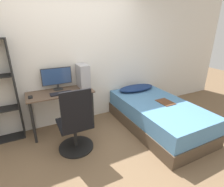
{
  "coord_description": "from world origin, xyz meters",
  "views": [
    {
      "loc": [
        -0.87,
        -1.85,
        1.88
      ],
      "look_at": [
        0.43,
        0.73,
        0.75
      ],
      "focal_mm": 28.0,
      "sensor_mm": 36.0,
      "label": 1
    }
  ],
  "objects_px": {
    "keyboard": "(61,93)",
    "pc_tower": "(83,76)",
    "office_chair": "(76,128)",
    "monitor": "(57,77)",
    "bed": "(157,115)"
  },
  "relations": [
    {
      "from": "keyboard",
      "to": "office_chair",
      "type": "bearing_deg",
      "value": -84.87
    },
    {
      "from": "office_chair",
      "to": "monitor",
      "type": "height_order",
      "value": "monitor"
    },
    {
      "from": "office_chair",
      "to": "bed",
      "type": "relative_size",
      "value": 0.54
    },
    {
      "from": "bed",
      "to": "pc_tower",
      "type": "distance_m",
      "value": 1.61
    },
    {
      "from": "office_chair",
      "to": "pc_tower",
      "type": "xyz_separation_m",
      "value": [
        0.41,
        0.79,
        0.58
      ]
    },
    {
      "from": "office_chair",
      "to": "pc_tower",
      "type": "height_order",
      "value": "pc_tower"
    },
    {
      "from": "keyboard",
      "to": "pc_tower",
      "type": "height_order",
      "value": "pc_tower"
    },
    {
      "from": "bed",
      "to": "keyboard",
      "type": "xyz_separation_m",
      "value": [
        -1.64,
        0.64,
        0.52
      ]
    },
    {
      "from": "keyboard",
      "to": "monitor",
      "type": "bearing_deg",
      "value": 90.61
    },
    {
      "from": "pc_tower",
      "to": "bed",
      "type": "bearing_deg",
      "value": -34.43
    },
    {
      "from": "monitor",
      "to": "keyboard",
      "type": "bearing_deg",
      "value": -89.39
    },
    {
      "from": "bed",
      "to": "pc_tower",
      "type": "relative_size",
      "value": 4.59
    },
    {
      "from": "bed",
      "to": "monitor",
      "type": "bearing_deg",
      "value": 151.36
    },
    {
      "from": "bed",
      "to": "monitor",
      "type": "height_order",
      "value": "monitor"
    },
    {
      "from": "bed",
      "to": "pc_tower",
      "type": "xyz_separation_m",
      "value": [
        -1.18,
        0.81,
        0.73
      ]
    }
  ]
}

